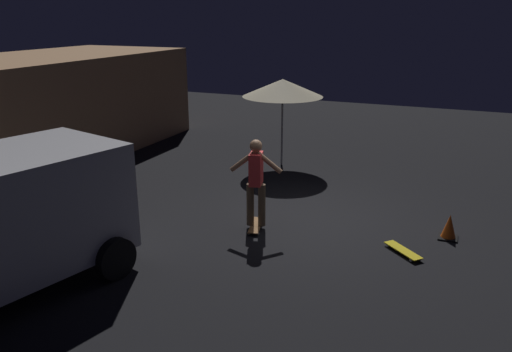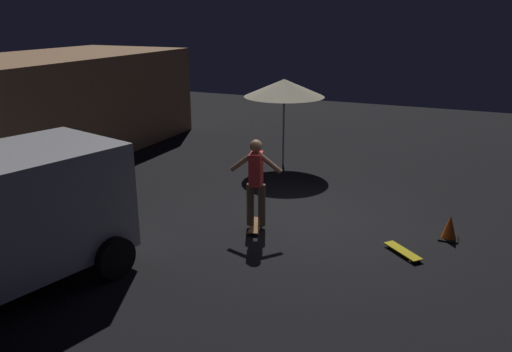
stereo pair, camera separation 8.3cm
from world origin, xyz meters
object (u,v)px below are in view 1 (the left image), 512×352
object	(u,v)px
skateboard_spare	(403,251)
skater	(256,177)
patio_umbrella	(283,88)
skateboard_ridden	(256,226)
traffic_cone	(449,228)

from	to	relation	value
skateboard_spare	skater	size ratio (longest dim) A/B	0.43
patio_umbrella	skateboard_ridden	size ratio (longest dim) A/B	2.86
skateboard_spare	traffic_cone	distance (m)	1.18
skateboard_ridden	skater	bearing A→B (deg)	-26.57
skater	patio_umbrella	bearing A→B (deg)	13.77
traffic_cone	skateboard_spare	bearing A→B (deg)	144.69
skater	skateboard_spare	bearing A→B (deg)	-90.01
patio_umbrella	skater	world-z (taller)	patio_umbrella
patio_umbrella	skateboard_spare	world-z (taller)	patio_umbrella
skateboard_ridden	skater	size ratio (longest dim) A/B	0.48
skateboard_ridden	skateboard_spare	bearing A→B (deg)	-90.01
patio_umbrella	skater	distance (m)	4.43
patio_umbrella	skateboard_ridden	world-z (taller)	patio_umbrella
patio_umbrella	skateboard_spare	bearing A→B (deg)	-138.11
skateboard_spare	skater	bearing A→B (deg)	89.99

